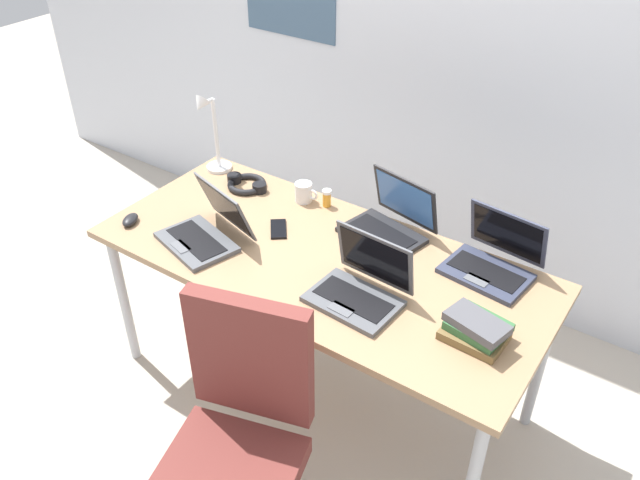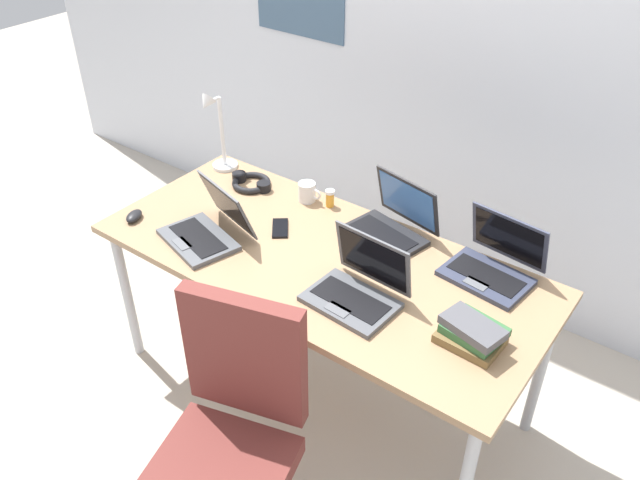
{
  "view_description": "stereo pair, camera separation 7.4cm",
  "coord_description": "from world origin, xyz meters",
  "px_view_note": "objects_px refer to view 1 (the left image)",
  "views": [
    {
      "loc": [
        1.15,
        -1.67,
        2.25
      ],
      "look_at": [
        0.0,
        0.0,
        0.82
      ],
      "focal_mm": 36.35,
      "sensor_mm": 36.0,
      "label": 1
    },
    {
      "loc": [
        1.21,
        -1.63,
        2.25
      ],
      "look_at": [
        0.0,
        0.0,
        0.82
      ],
      "focal_mm": 36.35,
      "sensor_mm": 36.0,
      "label": 2
    }
  ],
  "objects_px": {
    "office_chair": "(236,463)",
    "book_stack": "(476,329)",
    "laptop_near_mouse": "(389,224)",
    "laptop_by_keyboard": "(492,261)",
    "pill_bottle": "(327,198)",
    "laptop_front_right": "(205,231)",
    "cell_phone": "(278,229)",
    "desk_lamp": "(211,134)",
    "laptop_back_left": "(360,287)",
    "computer_mouse": "(130,220)",
    "headphones": "(247,184)",
    "coffee_mug": "(304,192)"
  },
  "relations": [
    {
      "from": "laptop_near_mouse",
      "to": "headphones",
      "type": "height_order",
      "value": "laptop_near_mouse"
    },
    {
      "from": "desk_lamp",
      "to": "laptop_front_right",
      "type": "bearing_deg",
      "value": -51.25
    },
    {
      "from": "laptop_back_left",
      "to": "cell_phone",
      "type": "bearing_deg",
      "value": 160.57
    },
    {
      "from": "laptop_back_left",
      "to": "laptop_by_keyboard",
      "type": "relative_size",
      "value": 0.98
    },
    {
      "from": "laptop_near_mouse",
      "to": "laptop_by_keyboard",
      "type": "distance_m",
      "value": 0.45
    },
    {
      "from": "desk_lamp",
      "to": "coffee_mug",
      "type": "distance_m",
      "value": 0.53
    },
    {
      "from": "desk_lamp",
      "to": "laptop_back_left",
      "type": "height_order",
      "value": "desk_lamp"
    },
    {
      "from": "computer_mouse",
      "to": "headphones",
      "type": "distance_m",
      "value": 0.55
    },
    {
      "from": "office_chair",
      "to": "computer_mouse",
      "type": "bearing_deg",
      "value": 153.55
    },
    {
      "from": "book_stack",
      "to": "office_chair",
      "type": "height_order",
      "value": "office_chair"
    },
    {
      "from": "desk_lamp",
      "to": "book_stack",
      "type": "bearing_deg",
      "value": -13.64
    },
    {
      "from": "desk_lamp",
      "to": "coffee_mug",
      "type": "xyz_separation_m",
      "value": [
        0.51,
        0.03,
        -0.15
      ]
    },
    {
      "from": "laptop_by_keyboard",
      "to": "cell_phone",
      "type": "bearing_deg",
      "value": -163.92
    },
    {
      "from": "laptop_near_mouse",
      "to": "office_chair",
      "type": "distance_m",
      "value": 1.09
    },
    {
      "from": "desk_lamp",
      "to": "laptop_near_mouse",
      "type": "distance_m",
      "value": 0.95
    },
    {
      "from": "computer_mouse",
      "to": "pill_bottle",
      "type": "relative_size",
      "value": 1.22
    },
    {
      "from": "laptop_back_left",
      "to": "laptop_by_keyboard",
      "type": "xyz_separation_m",
      "value": [
        0.33,
        0.42,
        -0.0
      ]
    },
    {
      "from": "cell_phone",
      "to": "office_chair",
      "type": "relative_size",
      "value": 0.14
    },
    {
      "from": "laptop_back_left",
      "to": "computer_mouse",
      "type": "xyz_separation_m",
      "value": [
        -1.05,
        -0.13,
        -0.03
      ]
    },
    {
      "from": "computer_mouse",
      "to": "headphones",
      "type": "relative_size",
      "value": 0.45
    },
    {
      "from": "laptop_back_left",
      "to": "coffee_mug",
      "type": "xyz_separation_m",
      "value": [
        -0.55,
        0.42,
        -0.0
      ]
    },
    {
      "from": "book_stack",
      "to": "laptop_by_keyboard",
      "type": "bearing_deg",
      "value": 104.65
    },
    {
      "from": "pill_bottle",
      "to": "laptop_by_keyboard",
      "type": "bearing_deg",
      "value": -2.21
    },
    {
      "from": "laptop_by_keyboard",
      "to": "pill_bottle",
      "type": "distance_m",
      "value": 0.77
    },
    {
      "from": "laptop_near_mouse",
      "to": "computer_mouse",
      "type": "bearing_deg",
      "value": -149.47
    },
    {
      "from": "cell_phone",
      "to": "office_chair",
      "type": "bearing_deg",
      "value": -100.89
    },
    {
      "from": "desk_lamp",
      "to": "laptop_back_left",
      "type": "bearing_deg",
      "value": -20.68
    },
    {
      "from": "laptop_near_mouse",
      "to": "laptop_by_keyboard",
      "type": "bearing_deg",
      "value": 0.37
    },
    {
      "from": "desk_lamp",
      "to": "headphones",
      "type": "bearing_deg",
      "value": -6.22
    },
    {
      "from": "computer_mouse",
      "to": "cell_phone",
      "type": "xyz_separation_m",
      "value": [
        0.54,
        0.31,
        -0.01
      ]
    },
    {
      "from": "book_stack",
      "to": "pill_bottle",
      "type": "bearing_deg",
      "value": 154.86
    },
    {
      "from": "desk_lamp",
      "to": "office_chair",
      "type": "xyz_separation_m",
      "value": [
        0.96,
        -1.01,
        -0.54
      ]
    },
    {
      "from": "cell_phone",
      "to": "laptop_by_keyboard",
      "type": "bearing_deg",
      "value": -22.38
    },
    {
      "from": "pill_bottle",
      "to": "book_stack",
      "type": "height_order",
      "value": "book_stack"
    },
    {
      "from": "laptop_front_right",
      "to": "coffee_mug",
      "type": "distance_m",
      "value": 0.49
    },
    {
      "from": "computer_mouse",
      "to": "coffee_mug",
      "type": "relative_size",
      "value": 0.85
    },
    {
      "from": "laptop_by_keyboard",
      "to": "book_stack",
      "type": "relative_size",
      "value": 1.53
    },
    {
      "from": "laptop_by_keyboard",
      "to": "pill_bottle",
      "type": "relative_size",
      "value": 4.31
    },
    {
      "from": "laptop_near_mouse",
      "to": "laptop_by_keyboard",
      "type": "xyz_separation_m",
      "value": [
        0.45,
        0.0,
        -0.0
      ]
    },
    {
      "from": "cell_phone",
      "to": "coffee_mug",
      "type": "height_order",
      "value": "coffee_mug"
    },
    {
      "from": "laptop_back_left",
      "to": "pill_bottle",
      "type": "height_order",
      "value": "laptop_back_left"
    },
    {
      "from": "pill_bottle",
      "to": "laptop_front_right",
      "type": "bearing_deg",
      "value": -117.38
    },
    {
      "from": "cell_phone",
      "to": "office_chair",
      "type": "distance_m",
      "value": 0.95
    },
    {
      "from": "cell_phone",
      "to": "laptop_front_right",
      "type": "bearing_deg",
      "value": -169.63
    },
    {
      "from": "office_chair",
      "to": "book_stack",
      "type": "bearing_deg",
      "value": 51.18
    },
    {
      "from": "computer_mouse",
      "to": "laptop_by_keyboard",
      "type": "bearing_deg",
      "value": -1.11
    },
    {
      "from": "cell_phone",
      "to": "laptop_back_left",
      "type": "bearing_deg",
      "value": -57.89
    },
    {
      "from": "computer_mouse",
      "to": "headphones",
      "type": "xyz_separation_m",
      "value": [
        0.21,
        0.51,
        -0.0
      ]
    },
    {
      "from": "pill_bottle",
      "to": "office_chair",
      "type": "relative_size",
      "value": 0.08
    },
    {
      "from": "laptop_back_left",
      "to": "pill_bottle",
      "type": "relative_size",
      "value": 4.2
    }
  ]
}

